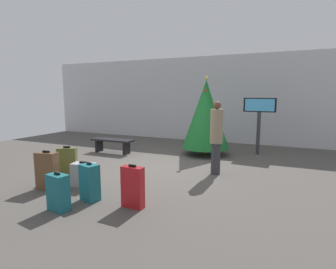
{
  "coord_description": "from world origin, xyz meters",
  "views": [
    {
      "loc": [
        3.21,
        -6.66,
        1.99
      ],
      "look_at": [
        0.2,
        0.08,
        0.9
      ],
      "focal_mm": 29.07,
      "sensor_mm": 36.0,
      "label": 1
    }
  ],
  "objects": [
    {
      "name": "ground_plane",
      "position": [
        0.0,
        0.0,
        0.0
      ],
      "size": [
        16.0,
        16.0,
        0.0
      ],
      "primitive_type": "plane",
      "color": "#514C47"
    },
    {
      "name": "back_wall",
      "position": [
        0.0,
        4.67,
        1.78
      ],
      "size": [
        16.0,
        0.2,
        3.57
      ],
      "primitive_type": "cube",
      "color": "silver",
      "rests_on": "ground_plane"
    },
    {
      "name": "holiday_tree",
      "position": [
        0.71,
        1.96,
        1.35
      ],
      "size": [
        1.55,
        1.55,
        2.58
      ],
      "color": "#4C3319",
      "rests_on": "ground_plane"
    },
    {
      "name": "flight_info_kiosk",
      "position": [
        2.3,
        2.75,
        1.35
      ],
      "size": [
        1.04,
        0.16,
        1.88
      ],
      "color": "#333338",
      "rests_on": "ground_plane"
    },
    {
      "name": "waiting_bench",
      "position": [
        -2.27,
        0.92,
        0.36
      ],
      "size": [
        1.51,
        0.44,
        0.48
      ],
      "color": "black",
      "rests_on": "ground_plane"
    },
    {
      "name": "traveller_0",
      "position": [
        1.59,
        -0.1,
        0.97
      ],
      "size": [
        0.31,
        0.31,
        1.83
      ],
      "color": "#333338",
      "rests_on": "ground_plane"
    },
    {
      "name": "suitcase_0",
      "position": [
        -0.34,
        -3.34,
        0.32
      ],
      "size": [
        0.42,
        0.28,
        0.68
      ],
      "color": "#19606B",
      "rests_on": "ground_plane"
    },
    {
      "name": "suitcase_1",
      "position": [
        -1.52,
        -1.92,
        0.38
      ],
      "size": [
        0.47,
        0.36,
        0.79
      ],
      "color": "#59602D",
      "rests_on": "ground_plane"
    },
    {
      "name": "suitcase_2",
      "position": [
        -1.38,
        -2.63,
        0.4
      ],
      "size": [
        0.48,
        0.29,
        0.83
      ],
      "color": "brown",
      "rests_on": "ground_plane"
    },
    {
      "name": "suitcase_3",
      "position": [
        -0.8,
        -2.19,
        0.26
      ],
      "size": [
        0.54,
        0.36,
        0.56
      ],
      "color": "#9EA0A5",
      "rests_on": "ground_plane"
    },
    {
      "name": "suitcase_4",
      "position": [
        -0.15,
        -2.76,
        0.35
      ],
      "size": [
        0.39,
        0.33,
        0.73
      ],
      "color": "#19606B",
      "rests_on": "ground_plane"
    },
    {
      "name": "suitcase_5",
      "position": [
        0.76,
        -2.71,
        0.37
      ],
      "size": [
        0.41,
        0.18,
        0.78
      ],
      "color": "#B2191E",
      "rests_on": "ground_plane"
    }
  ]
}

